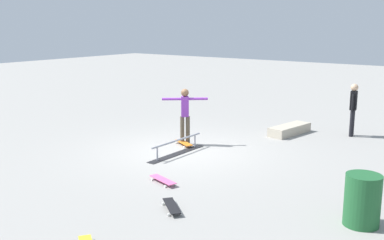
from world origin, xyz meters
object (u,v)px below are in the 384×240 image
object	(u,v)px
grind_rail	(177,148)
skate_ledge	(290,130)
bystander_black_shirt	(353,107)
skater_main	(185,112)
loose_skateboard_black	(172,206)
loose_skateboard_pink	(163,180)
skateboard_main	(184,143)
trash_bin	(362,200)

from	to	relation	value
grind_rail	skate_ledge	bearing A→B (deg)	159.78
grind_rail	bystander_black_shirt	xyz separation A→B (m)	(-4.83, 3.14, 0.76)
skater_main	loose_skateboard_black	bearing A→B (deg)	84.54
skater_main	loose_skateboard_pink	size ratio (longest dim) A/B	1.98
grind_rail	loose_skateboard_pink	xyz separation A→B (m)	(2.01, 1.17, -0.10)
bystander_black_shirt	skate_ledge	bearing A→B (deg)	109.12
skateboard_main	trash_bin	world-z (taller)	trash_bin
skater_main	skateboard_main	distance (m)	0.88
bystander_black_shirt	trash_bin	size ratio (longest dim) A/B	1.79
grind_rail	skater_main	xyz separation A→B (m)	(-0.96, -0.46, 0.77)
bystander_black_shirt	skater_main	bearing A→B (deg)	127.56
skate_ledge	bystander_black_shirt	world-z (taller)	bystander_black_shirt
skater_main	skate_ledge	bearing A→B (deg)	-162.70
skate_ledge	loose_skateboard_pink	bearing A→B (deg)	-2.91
bystander_black_shirt	loose_skateboard_black	size ratio (longest dim) A/B	2.20
loose_skateboard_black	loose_skateboard_pink	world-z (taller)	same
skate_ledge	loose_skateboard_black	bearing A→B (deg)	6.47
loose_skateboard_black	skateboard_main	bearing A→B (deg)	163.78
loose_skateboard_pink	trash_bin	size ratio (longest dim) A/B	0.90
skate_ledge	skateboard_main	bearing A→B (deg)	-31.29
skater_main	loose_skateboard_pink	xyz separation A→B (m)	(2.97, 1.63, -0.87)
skate_ledge	bystander_black_shirt	bearing A→B (deg)	118.64
skateboard_main	grind_rail	bearing A→B (deg)	143.15
skate_ledge	trash_bin	world-z (taller)	trash_bin
grind_rail	trash_bin	distance (m)	5.61
skater_main	loose_skateboard_pink	world-z (taller)	skater_main
skater_main	trash_bin	world-z (taller)	skater_main
skateboard_main	bystander_black_shirt	world-z (taller)	bystander_black_shirt
skateboard_main	loose_skateboard_black	size ratio (longest dim) A/B	1.08
grind_rail	loose_skateboard_black	size ratio (longest dim) A/B	2.94
bystander_black_shirt	trash_bin	bearing A→B (deg)	-170.55
grind_rail	loose_skateboard_pink	world-z (taller)	grind_rail
grind_rail	bystander_black_shirt	world-z (taller)	bystander_black_shirt
loose_skateboard_pink	trash_bin	distance (m)	4.22
grind_rail	skate_ledge	xyz separation A→B (m)	(-3.92, 1.47, -0.03)
skate_ledge	loose_skateboard_pink	size ratio (longest dim) A/B	2.00
skater_main	loose_skateboard_black	size ratio (longest dim) A/B	2.18
loose_skateboard_pink	skateboard_main	bearing A→B (deg)	136.08
grind_rail	trash_bin	world-z (taller)	trash_bin
loose_skateboard_black	bystander_black_shirt	bearing A→B (deg)	123.00
loose_skateboard_pink	trash_bin	world-z (taller)	trash_bin
skate_ledge	bystander_black_shirt	size ratio (longest dim) A/B	1.00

